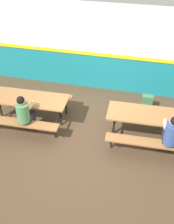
% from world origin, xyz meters
% --- Properties ---
extents(ground_plane, '(10.00, 10.00, 0.02)m').
position_xyz_m(ground_plane, '(0.00, 0.00, -0.01)').
color(ground_plane, '#4C3826').
extents(accent_backdrop, '(8.00, 0.14, 2.60)m').
position_xyz_m(accent_backdrop, '(0.00, 2.38, 1.25)').
color(accent_backdrop, teal).
rests_on(accent_backdrop, ground).
extents(picnic_table_left, '(2.07, 1.61, 0.74)m').
position_xyz_m(picnic_table_left, '(-1.54, 0.25, 0.58)').
color(picnic_table_left, '#9E6B3D').
rests_on(picnic_table_left, ground).
extents(picnic_table_right, '(2.07, 1.61, 0.74)m').
position_xyz_m(picnic_table_right, '(1.54, 0.28, 0.58)').
color(picnic_table_right, '#9E6B3D').
rests_on(picnic_table_right, ground).
extents(student_nearer, '(0.37, 0.53, 1.21)m').
position_xyz_m(student_nearer, '(-1.39, -0.30, 0.71)').
color(student_nearer, '#2D2D38').
rests_on(student_nearer, ground).
extents(student_further, '(0.37, 0.53, 1.21)m').
position_xyz_m(student_further, '(1.98, -0.26, 0.71)').
color(student_further, '#2D2D38').
rests_on(student_further, ground).
extents(backpack_dark, '(0.30, 0.22, 0.44)m').
position_xyz_m(backpack_dark, '(1.43, 1.55, 0.22)').
color(backpack_dark, '#3F724C').
rests_on(backpack_dark, ground).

